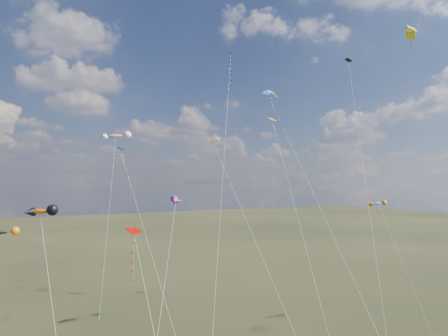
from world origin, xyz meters
TOP-DOWN VIEW (x-y plane):
  - diamond_black_high at (24.20, 21.97)m, footprint 12.87×16.96m
  - diamond_navy_tall at (9.09, 32.17)m, footprint 16.50×23.88m
  - diamond_black_mid at (-9.21, 20.84)m, footprint 2.95×15.18m
  - diamond_red_low at (-11.43, 13.49)m, footprint 1.41×8.75m
  - diamond_orange_center at (7.93, 17.05)m, footprint 3.96×15.05m
  - parafoil_yellow at (13.97, 4.47)m, footprint 12.24×23.78m
  - parafoil_blue_white at (7.17, 18.90)m, footprint 2.50×20.52m
  - parafoil_tricolor at (7.01, 33.48)m, footprint 2.11×22.19m
  - novelty_orange_black at (-18.58, 17.39)m, footprint 2.71×10.65m
  - novelty_white_purple at (-6.63, 15.89)m, footprint 7.07×10.96m
  - novelty_redwhite_stripe at (-5.29, 44.09)m, footprint 7.45×14.43m
  - novelty_blue_yellow at (20.67, 14.22)m, footprint 4.04×10.14m

SIDE VIEW (x-z plane):
  - diamond_red_low at x=-11.43m, z-range 3.96..17.39m
  - novelty_blue_yellow at x=20.67m, z-range 7.05..22.14m
  - novelty_orange_black at x=-18.58m, z-range 7.12..22.61m
  - novelty_white_purple at x=-6.63m, z-range 7.55..23.66m
  - diamond_black_mid at x=-9.21m, z-range 5.06..26.50m
  - diamond_orange_center at x=7.93m, z-range 5.75..31.51m
  - parafoil_tricolor at x=7.01m, z-range 11.65..36.42m
  - novelty_redwhite_stripe at x=-5.29m, z-range 12.04..37.67m
  - parafoil_blue_white at x=7.17m, z-range 13.78..42.88m
  - diamond_black_high at x=24.20m, z-range 13.14..49.66m
  - parafoil_yellow at x=13.97m, z-range 15.90..49.43m
  - diamond_navy_tall at x=9.09m, z-range 13.65..52.00m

